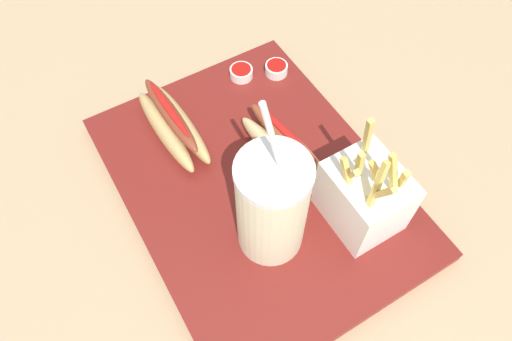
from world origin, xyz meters
TOP-DOWN VIEW (x-y plane):
  - ground_plane at (0.00, 0.00)m, footprint 2.40×2.40m
  - food_tray at (0.00, 0.00)m, footprint 0.48×0.36m
  - soda_cup at (-0.08, 0.03)m, footprint 0.09×0.09m
  - fries_basket at (-0.12, -0.09)m, footprint 0.10×0.09m
  - hot_dog_1 at (0.01, -0.06)m, footprint 0.18×0.07m
  - hot_dog_2 at (0.14, 0.06)m, footprint 0.18×0.06m
  - ketchup_cup_1 at (0.17, -0.14)m, footprint 0.04×0.04m
  - ketchup_cup_2 at (0.19, -0.09)m, footprint 0.04×0.04m

SIDE VIEW (x-z plane):
  - ground_plane at x=0.00m, z-range -0.02..0.00m
  - food_tray at x=0.00m, z-range 0.00..0.02m
  - ketchup_cup_2 at x=0.19m, z-range 0.02..0.04m
  - ketchup_cup_1 at x=0.17m, z-range 0.02..0.04m
  - hot_dog_1 at x=0.01m, z-range 0.01..0.08m
  - hot_dog_2 at x=0.14m, z-range 0.01..0.08m
  - fries_basket at x=-0.12m, z-range -0.01..0.16m
  - soda_cup at x=-0.08m, z-range -0.03..0.24m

